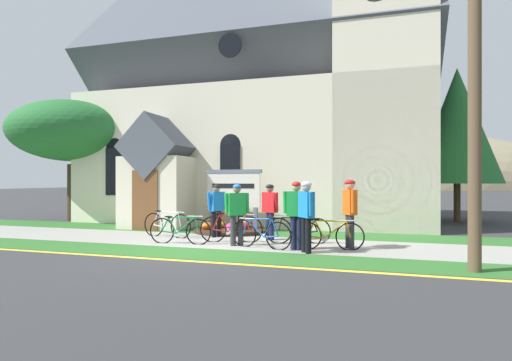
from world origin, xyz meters
The scene contains 24 objects.
ground centered at (0.00, 4.00, 0.00)m, with size 140.00×140.00×0.00m, color #333335.
sidewalk_slab centered at (-0.73, 1.65, 0.01)m, with size 32.00×2.56×0.01m, color #99968E.
grass_verge centered at (-0.73, -0.33, 0.00)m, with size 32.00×1.40×0.01m, color #2D6628.
church_lawn centered at (-0.73, 3.88, 0.00)m, with size 24.00×1.90×0.01m, color #2D6628.
curb_paint_stripe centered at (-0.73, -1.18, 0.00)m, with size 28.00×0.16×0.01m, color yellow.
church_building centered at (-0.07, 8.59, 5.05)m, with size 14.68×10.02×14.47m.
church_sign centered at (-0.30, 3.98, 1.40)m, with size 2.06×0.22×2.12m.
flower_bed centered at (-0.32, 3.72, 0.08)m, with size 2.47×2.47×0.34m.
bicycle_white centered at (1.60, 0.83, 0.38)m, with size 1.70×0.43×0.84m.
bicycle_blue centered at (-0.73, 0.87, 0.38)m, with size 1.79×0.16×0.80m.
bicycle_orange centered at (3.27, 1.12, 0.37)m, with size 1.76×0.26×0.80m.
bicycle_green centered at (0.50, 1.57, 0.39)m, with size 1.75×0.41×0.86m.
bicycle_silver centered at (2.37, 1.89, 0.38)m, with size 1.75×0.44×0.84m.
bicycle_yellow centered at (-1.74, 1.96, 0.39)m, with size 1.78×0.37×0.84m.
cyclist_in_green_jersey centered at (-0.29, 2.43, 0.94)m, with size 0.38×0.61×1.62m.
cyclist_in_blue_jersey centered at (1.45, 2.29, 0.95)m, with size 0.56×0.54×1.63m.
cyclist_in_white_jersey centered at (0.87, 1.05, 0.96)m, with size 0.60×0.42×1.65m.
cyclist_in_yellow_jersey centered at (2.82, 0.52, 1.02)m, with size 0.45×0.69×1.72m.
cyclist_in_red_jersey centered at (3.78, 1.42, 1.05)m, with size 0.40×0.70×1.76m.
cyclist_in_orange_jersey centered at (2.51, 0.84, 1.01)m, with size 0.67×0.30×1.72m.
utility_pole centered at (6.12, -0.52, 4.38)m, with size 3.12×0.28×7.90m.
roadside_conifer centered at (7.67, 9.74, 4.06)m, with size 3.56×3.56×6.52m.
yard_deciduous_tree centered at (-8.16, 5.26, 3.85)m, with size 5.06×5.06×5.15m.
distant_hill centered at (1.78, 83.74, 0.00)m, with size 83.45×39.78×25.07m, color #847A5B.
Camera 1 is at (4.47, -9.13, 1.74)m, focal length 28.45 mm.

